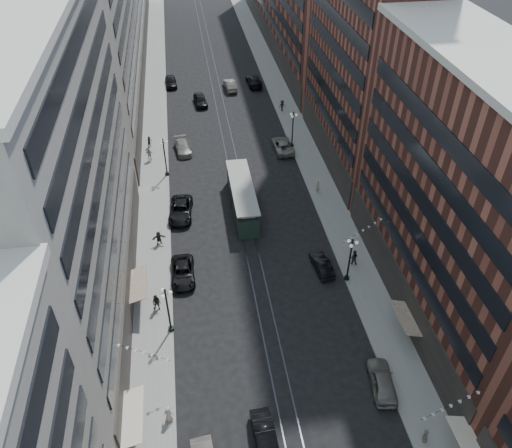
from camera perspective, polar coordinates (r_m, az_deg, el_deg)
ground at (r=73.89m, az=-2.96°, el=8.25°), size 220.00×220.00×0.00m
sidewalk_west at (r=82.54m, az=-11.51°, el=11.06°), size 4.00×180.00×0.15m
sidewalk_east at (r=84.08m, az=3.90°, el=12.30°), size 4.00×180.00×0.15m
rail_west at (r=82.57m, az=-4.24°, el=11.71°), size 0.12×180.00×0.02m
rail_east at (r=82.67m, az=-3.26°, el=11.79°), size 0.12×180.00×0.02m
building_west_mid at (r=44.74m, az=-21.71°, el=4.01°), size 8.00×36.00×28.00m
building_east_mid at (r=46.47m, az=22.62°, el=2.08°), size 8.00×30.00×24.00m
building_east_tower at (r=65.71m, az=13.06°, el=23.38°), size 8.00×26.00×42.00m
lamppost_sw_far at (r=46.73m, az=-10.05°, el=-9.51°), size 1.03×1.14×5.52m
lamppost_sw_mid at (r=67.86m, az=-10.38°, el=7.65°), size 1.03×1.14×5.52m
lamppost_se_far at (r=51.63m, az=10.68°, el=-3.88°), size 1.03×1.14×5.52m
lamppost_se_mid at (r=73.68m, az=4.21°, el=10.86°), size 1.03×1.14×5.52m
streetcar at (r=61.49m, az=-1.57°, el=2.99°), size 2.70×12.19×3.37m
car_2 at (r=53.20m, az=-8.36°, el=-5.50°), size 2.45×5.29×1.47m
car_4 at (r=45.45m, az=14.22°, el=-16.97°), size 2.60×5.06×1.65m
car_5 at (r=41.74m, az=1.05°, el=-23.11°), size 1.87×4.66×1.51m
pedestrian_1 at (r=42.96m, az=-9.95°, el=-20.59°), size 0.88×0.60×1.65m
pedestrian_2 at (r=50.19m, az=-11.29°, el=-8.81°), size 1.03×0.81×1.87m
pedestrian_4 at (r=43.51m, az=18.81°, el=-21.96°), size 0.66×1.02×1.61m
car_7 at (r=61.38m, az=-8.61°, el=1.57°), size 3.28×6.13×1.64m
car_8 at (r=74.24m, az=-8.36°, el=8.68°), size 2.68×5.24×1.46m
car_9 at (r=95.66m, az=-9.71°, el=15.75°), size 2.25×4.95×1.65m
car_10 at (r=53.98m, az=7.53°, el=-4.65°), size 1.92×4.42×1.41m
car_11 at (r=73.88m, az=3.05°, el=8.96°), size 2.76×5.75×1.58m
car_12 at (r=94.61m, az=-0.24°, el=16.04°), size 2.61×5.89×1.68m
car_13 at (r=87.77m, az=-6.38°, el=13.90°), size 2.43×5.08×1.68m
car_14 at (r=93.07m, az=-2.96°, el=15.58°), size 2.20×5.23×1.68m
pedestrian_5 at (r=57.46m, az=-11.05°, el=-1.56°), size 1.61×0.73×1.67m
pedestrian_6 at (r=72.55m, az=-12.08°, el=7.79°), size 1.16×0.57×1.94m
pedestrian_7 at (r=54.87m, az=11.11°, el=-3.75°), size 1.01×0.78×1.85m
pedestrian_8 at (r=64.88m, az=7.06°, el=4.34°), size 0.83×0.71×1.91m
pedestrian_9 at (r=84.89m, az=3.02°, el=13.36°), size 1.25×0.69×1.84m
pedestrian_extra_0 at (r=75.95m, az=-12.05°, el=9.19°), size 0.90×0.90×1.69m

